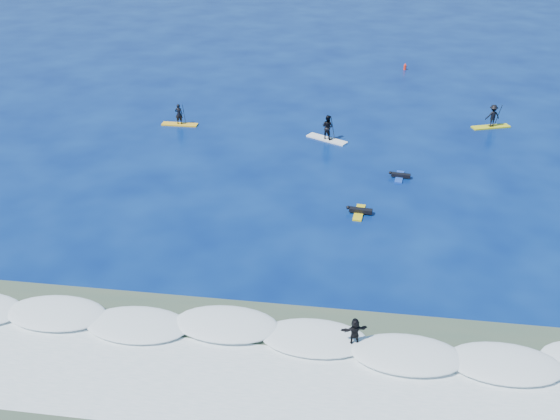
# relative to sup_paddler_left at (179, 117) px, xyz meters

# --- Properties ---
(ground) EXTENTS (160.00, 160.00, 0.00)m
(ground) POSITION_rel_sup_paddler_left_xyz_m (12.02, -14.48, -0.63)
(ground) COLOR #04134D
(ground) RESTS_ON ground
(shallow_water) EXTENTS (90.00, 13.00, 0.01)m
(shallow_water) POSITION_rel_sup_paddler_left_xyz_m (12.02, -28.48, -0.63)
(shallow_water) COLOR #3B5140
(shallow_water) RESTS_ON ground
(breaking_wave) EXTENTS (40.00, 6.00, 0.30)m
(breaking_wave) POSITION_rel_sup_paddler_left_xyz_m (12.02, -24.48, -0.63)
(breaking_wave) COLOR white
(breaking_wave) RESTS_ON ground
(whitewater) EXTENTS (34.00, 5.00, 0.02)m
(whitewater) POSITION_rel_sup_paddler_left_xyz_m (12.02, -27.48, -0.63)
(whitewater) COLOR silver
(whitewater) RESTS_ON ground
(sup_paddler_left) EXTENTS (2.88, 0.72, 2.02)m
(sup_paddler_left) POSITION_rel_sup_paddler_left_xyz_m (0.00, 0.00, 0.00)
(sup_paddler_left) COLOR yellow
(sup_paddler_left) RESTS_ON ground
(sup_paddler_center) EXTENTS (3.27, 2.26, 2.29)m
(sup_paddler_center) POSITION_rel_sup_paddler_left_xyz_m (11.96, -1.47, 0.22)
(sup_paddler_center) COLOR white
(sup_paddler_center) RESTS_ON ground
(sup_paddler_right) EXTENTS (3.17, 1.76, 2.17)m
(sup_paddler_right) POSITION_rel_sup_paddler_left_xyz_m (24.71, 2.87, 0.21)
(sup_paddler_right) COLOR yellow
(sup_paddler_right) RESTS_ON ground
(prone_paddler_near) EXTENTS (1.59, 2.04, 0.42)m
(prone_paddler_near) POSITION_rel_sup_paddler_left_xyz_m (14.69, -12.60, -0.49)
(prone_paddler_near) COLOR gold
(prone_paddler_near) RESTS_ON ground
(prone_paddler_far) EXTENTS (1.46, 1.87, 0.38)m
(prone_paddler_far) POSITION_rel_sup_paddler_left_xyz_m (17.24, -7.34, -0.50)
(prone_paddler_far) COLOR #1740AD
(prone_paddler_far) RESTS_ON ground
(wave_surfer) EXTENTS (1.99, 1.13, 1.39)m
(wave_surfer) POSITION_rel_sup_paddler_left_xyz_m (14.76, -24.56, 0.16)
(wave_surfer) COLOR silver
(wave_surfer) RESTS_ON breaking_wave
(marker_buoy) EXTENTS (0.30, 0.30, 0.71)m
(marker_buoy) POSITION_rel_sup_paddler_left_xyz_m (18.50, 18.03, -0.32)
(marker_buoy) COLOR red
(marker_buoy) RESTS_ON ground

